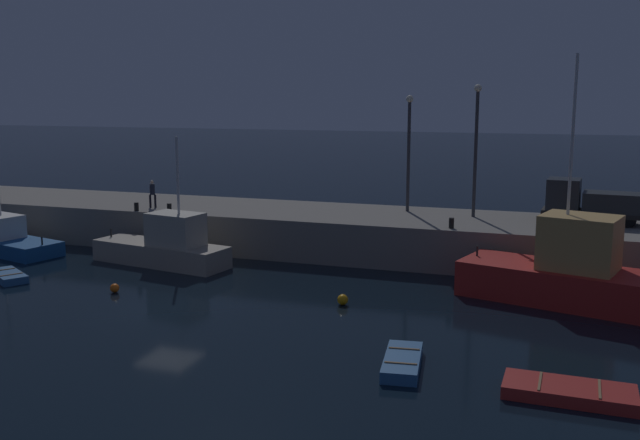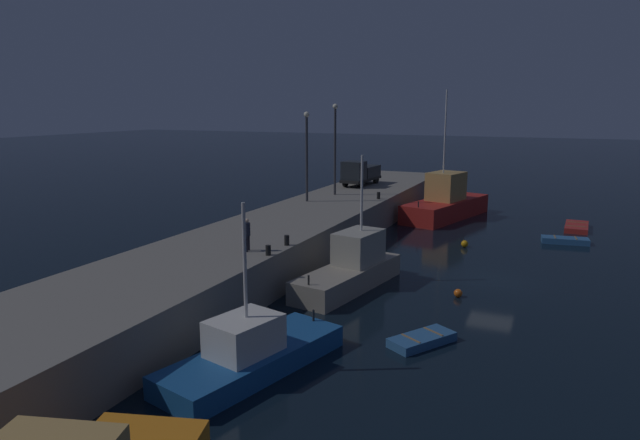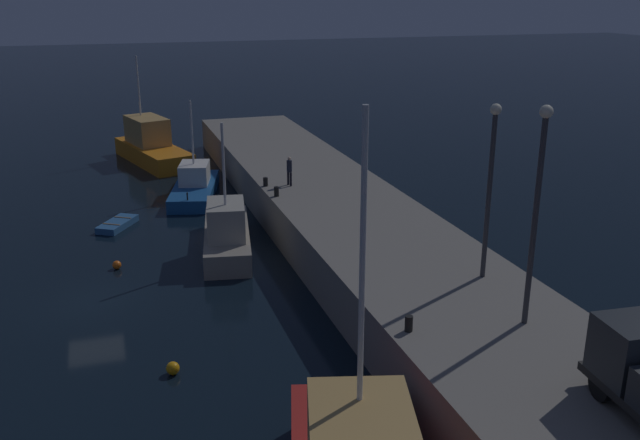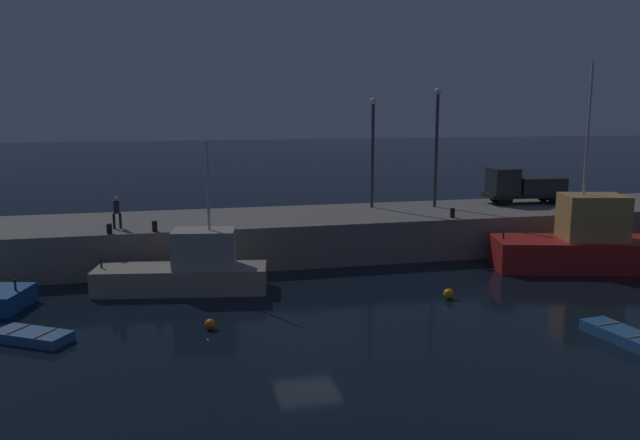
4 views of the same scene
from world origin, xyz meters
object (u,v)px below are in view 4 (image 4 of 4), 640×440
object	(u,v)px
mooring_buoy_mid	(449,294)
bollard_west	(155,226)
lamp_post_east	(437,138)
dinghy_orange_near	(32,336)
rowboat_white_mid	(623,335)
utility_truck	(523,186)
bollard_east	(453,213)
lamp_post_west	(373,143)
fishing_boat_blue	(592,244)
bollard_central	(109,229)
dockworker	(117,210)
mooring_buoy_near	(210,324)
fishing_trawler_red	(188,269)

from	to	relation	value
mooring_buoy_mid	bollard_west	world-z (taller)	bollard_west
lamp_post_east	mooring_buoy_mid	bearing A→B (deg)	-110.44
dinghy_orange_near	rowboat_white_mid	distance (m)	22.67
bollard_west	utility_truck	bearing A→B (deg)	10.42
bollard_east	lamp_post_west	bearing A→B (deg)	124.99
fishing_boat_blue	mooring_buoy_mid	size ratio (longest dim) A/B	22.56
rowboat_white_mid	bollard_central	distance (m)	24.32
utility_truck	lamp_post_east	bearing A→B (deg)	-179.98
mooring_buoy_mid	lamp_post_west	size ratio (longest dim) A/B	0.07
dinghy_orange_near	rowboat_white_mid	bearing A→B (deg)	-13.46
rowboat_white_mid	bollard_central	world-z (taller)	bollard_central
fishing_boat_blue	lamp_post_east	bearing A→B (deg)	124.63
lamp_post_east	dockworker	distance (m)	20.29
fishing_boat_blue	rowboat_white_mid	xyz separation A→B (m)	(-6.03, -10.06, -1.15)
mooring_buoy_near	lamp_post_west	bearing A→B (deg)	51.04
lamp_post_west	fishing_trawler_red	bearing A→B (deg)	-145.34
mooring_buoy_near	utility_truck	world-z (taller)	utility_truck
bollard_west	bollard_central	xyz separation A→B (m)	(-2.27, -0.09, -0.02)
rowboat_white_mid	lamp_post_east	world-z (taller)	lamp_post_east
mooring_buoy_mid	lamp_post_west	world-z (taller)	lamp_post_west
lamp_post_east	bollard_central	distance (m)	20.98
lamp_post_west	mooring_buoy_near	bearing A→B (deg)	-128.96
fishing_boat_blue	utility_truck	bearing A→B (deg)	85.74
mooring_buoy_near	mooring_buoy_mid	xyz separation A→B (m)	(11.14, 1.58, 0.03)
dockworker	rowboat_white_mid	bearing A→B (deg)	-38.13
rowboat_white_mid	bollard_west	xyz separation A→B (m)	(-17.53, 14.00, 2.50)
lamp_post_west	bollard_west	size ratio (longest dim) A/B	12.60
dinghy_orange_near	lamp_post_west	xyz separation A→B (m)	(18.19, 13.90, 6.42)
fishing_boat_blue	bollard_central	xyz separation A→B (m)	(-25.83, 3.85, 1.33)
fishing_boat_blue	mooring_buoy_mid	bearing A→B (deg)	-161.13
bollard_central	bollard_east	xyz separation A→B (m)	(19.36, 0.39, 0.02)
utility_truck	bollard_east	xyz separation A→B (m)	(-7.09, -4.15, -0.92)
fishing_trawler_red	rowboat_white_mid	bearing A→B (deg)	-34.08
rowboat_white_mid	mooring_buoy_mid	xyz separation A→B (m)	(-4.19, 6.56, 0.04)
utility_truck	bollard_west	xyz separation A→B (m)	(-24.19, -4.45, -0.92)
utility_truck	dockworker	size ratio (longest dim) A/B	3.22
mooring_buoy_mid	lamp_post_east	distance (m)	14.33
dinghy_orange_near	utility_truck	size ratio (longest dim) A/B	0.56
fishing_trawler_red	fishing_boat_blue	distance (m)	22.01
dinghy_orange_near	mooring_buoy_near	bearing A→B (deg)	-2.48
fishing_trawler_red	rowboat_white_mid	size ratio (longest dim) A/B	2.52
lamp_post_west	dockworker	bearing A→B (deg)	-166.11
fishing_trawler_red	lamp_post_west	distance (m)	15.73
dinghy_orange_near	fishing_trawler_red	bearing A→B (deg)	42.28
dinghy_orange_near	bollard_east	distance (m)	23.55
fishing_boat_blue	bollard_central	world-z (taller)	fishing_boat_blue
mooring_buoy_near	lamp_post_east	xyz separation A→B (m)	(15.57, 13.46, 6.71)
fishing_trawler_red	dinghy_orange_near	distance (m)	8.26
rowboat_white_mid	bollard_east	distance (m)	14.52
rowboat_white_mid	dockworker	world-z (taller)	dockworker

